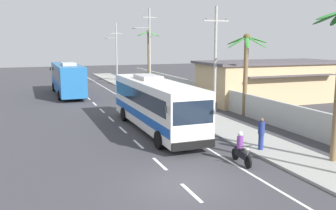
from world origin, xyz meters
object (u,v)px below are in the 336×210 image
object	(u,v)px
pedestrian_midwalk	(173,95)
palm_second	(246,61)
roadside_building	(269,81)
utility_pole_far	(149,46)
palm_third	(149,49)
utility_pole_distant	(116,48)
pedestrian_near_kerb	(190,98)
motorcycle_beside_bus	(241,151)
pedestrian_far_walk	(261,133)
utility_pole_mid	(215,58)
coach_bus_foreground	(155,103)
coach_bus_far_lane	(68,78)

from	to	relation	value
pedestrian_midwalk	palm_second	xyz separation A→B (m)	(3.90, -6.10, 3.40)
pedestrian_midwalk	roadside_building	distance (m)	10.34
utility_pole_far	palm_second	size ratio (longest dim) A/B	1.53
palm_second	palm_third	world-z (taller)	palm_third
palm_third	utility_pole_distant	bearing A→B (deg)	96.90
pedestrian_near_kerb	roadside_building	world-z (taller)	roadside_building
motorcycle_beside_bus	pedestrian_near_kerb	bearing A→B (deg)	75.77
utility_pole_distant	palm_third	size ratio (longest dim) A/B	1.20
pedestrian_far_walk	utility_pole_distant	xyz separation A→B (m)	(2.68, 47.01, 3.75)
palm_third	roadside_building	world-z (taller)	palm_third
pedestrian_near_kerb	roadside_building	distance (m)	9.57
utility_pole_mid	roadside_building	distance (m)	9.19
coach_bus_foreground	pedestrian_midwalk	xyz separation A→B (m)	(4.56, 8.23, -0.81)
pedestrian_far_walk	palm_second	distance (m)	10.72
pedestrian_midwalk	utility_pole_far	xyz separation A→B (m)	(2.18, 13.92, 4.29)
coach_bus_far_lane	motorcycle_beside_bus	bearing A→B (deg)	-78.50
palm_second	utility_pole_distant	bearing A→B (deg)	92.96
utility_pole_mid	palm_second	bearing A→B (deg)	-51.07
utility_pole_mid	utility_pole_far	size ratio (longest dim) A/B	0.87
palm_second	palm_third	distance (m)	24.57
coach_bus_foreground	palm_second	world-z (taller)	palm_second
motorcycle_beside_bus	utility_pole_far	size ratio (longest dim) A/B	0.19
pedestrian_far_walk	utility_pole_mid	bearing A→B (deg)	-69.78
roadside_building	utility_pole_mid	bearing A→B (deg)	-156.32
utility_pole_mid	pedestrian_far_walk	bearing A→B (deg)	-104.92
pedestrian_near_kerb	palm_third	distance (m)	20.89
coach_bus_foreground	palm_third	xyz separation A→B (m)	(8.12, 26.69, 3.05)
coach_bus_far_lane	pedestrian_far_walk	bearing A→B (deg)	-73.70
motorcycle_beside_bus	roadside_building	size ratio (longest dim) A/B	0.14
pedestrian_midwalk	utility_pole_far	distance (m)	14.73
motorcycle_beside_bus	pedestrian_near_kerb	xyz separation A→B (m)	(3.69, 14.56, 0.36)
motorcycle_beside_bus	pedestrian_midwalk	world-z (taller)	pedestrian_midwalk
utility_pole_distant	palm_second	xyz separation A→B (m)	(1.96, -37.97, -0.31)
pedestrian_far_walk	utility_pole_far	world-z (taller)	utility_pole_far
coach_bus_foreground	pedestrian_far_walk	distance (m)	7.94
coach_bus_far_lane	utility_pole_distant	size ratio (longest dim) A/B	1.29
coach_bus_far_lane	palm_second	size ratio (longest dim) A/B	1.77
coach_bus_far_lane	palm_second	distance (m)	21.30
coach_bus_foreground	utility_pole_distant	distance (m)	40.72
utility_pole_distant	palm_second	world-z (taller)	utility_pole_distant
pedestrian_midwalk	pedestrian_far_walk	distance (m)	15.15
coach_bus_foreground	utility_pole_far	bearing A→B (deg)	73.08
coach_bus_foreground	coach_bus_far_lane	size ratio (longest dim) A/B	1.06
coach_bus_far_lane	roadside_building	xyz separation A→B (m)	(18.70, -11.57, 0.11)
utility_pole_mid	utility_pole_distant	bearing A→B (deg)	90.45
coach_bus_foreground	coach_bus_far_lane	world-z (taller)	coach_bus_far_lane
coach_bus_far_lane	palm_third	distance (m)	14.38
pedestrian_near_kerb	utility_pole_mid	bearing A→B (deg)	164.09
pedestrian_near_kerb	pedestrian_far_walk	size ratio (longest dim) A/B	0.95
pedestrian_far_walk	utility_pole_far	bearing A→B (deg)	-60.60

